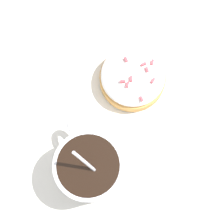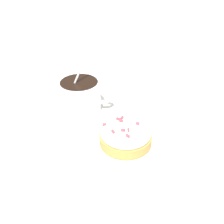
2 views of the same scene
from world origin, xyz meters
name	(u,v)px [view 2 (image 2 of 2)]	position (x,y,z in m)	size (l,w,h in m)	color
ground_plane	(103,124)	(0.00, 0.00, 0.00)	(3.00, 3.00, 0.00)	silver
paper_napkin	(103,124)	(0.00, 0.00, 0.00)	(0.35, 0.35, 0.00)	white
coffee_cup	(80,95)	(-0.07, 0.00, 0.04)	(0.10, 0.10, 0.12)	white
frosted_pastry	(126,134)	(0.07, -0.01, 0.02)	(0.10, 0.10, 0.04)	#D19347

